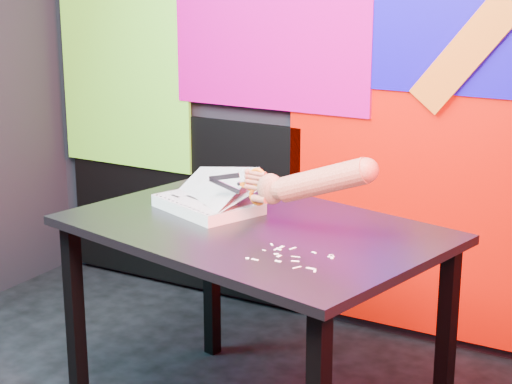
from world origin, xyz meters
The scene contains 7 objects.
room centered at (0.00, 0.00, 1.35)m, with size 3.01×3.01×2.71m.
backdrop centered at (0.06, 1.46, 0.96)m, with size 2.88×0.05×2.08m.
work_table centered at (0.22, 0.50, 0.66)m, with size 1.34×1.03×0.75m.
printout_stack centered at (-0.01, 0.57, 0.77)m, with size 0.40×0.35×0.18m.
scissors centered at (0.22, 0.49, 0.88)m, with size 0.22×0.02×0.13m.
hand_forearm centered at (0.44, 0.48, 0.93)m, with size 0.45×0.10×0.19m.
paper_clippings centered at (0.47, 0.29, 0.75)m, with size 0.23×0.17×0.00m.
Camera 1 is at (1.54, -1.80, 1.59)m, focal length 60.00 mm.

